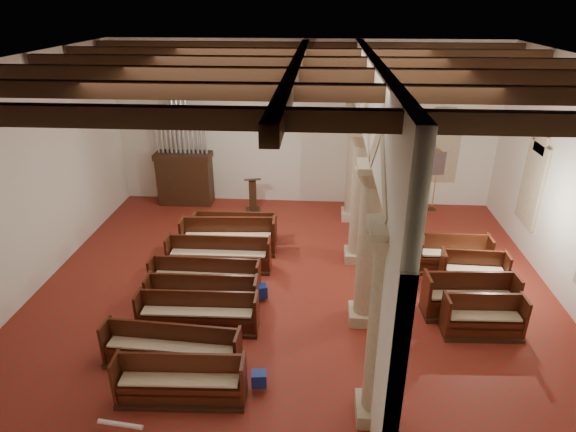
# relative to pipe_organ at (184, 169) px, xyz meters

# --- Properties ---
(floor) EXTENTS (14.00, 14.00, 0.00)m
(floor) POSITION_rel_pipe_organ_xyz_m (4.50, -5.50, -1.37)
(floor) COLOR maroon
(floor) RESTS_ON ground
(ceiling) EXTENTS (14.00, 14.00, 0.00)m
(ceiling) POSITION_rel_pipe_organ_xyz_m (4.50, -5.50, 4.63)
(ceiling) COLOR black
(ceiling) RESTS_ON wall_back
(wall_back) EXTENTS (14.00, 0.02, 6.00)m
(wall_back) POSITION_rel_pipe_organ_xyz_m (4.50, 0.50, 1.63)
(wall_back) COLOR white
(wall_back) RESTS_ON floor
(wall_front) EXTENTS (14.00, 0.02, 6.00)m
(wall_front) POSITION_rel_pipe_organ_xyz_m (4.50, -11.50, 1.63)
(wall_front) COLOR white
(wall_front) RESTS_ON floor
(wall_left) EXTENTS (0.02, 12.00, 6.00)m
(wall_left) POSITION_rel_pipe_organ_xyz_m (-2.50, -5.50, 1.63)
(wall_left) COLOR white
(wall_left) RESTS_ON floor
(ceiling_beams) EXTENTS (13.80, 11.80, 0.30)m
(ceiling_beams) POSITION_rel_pipe_organ_xyz_m (4.50, -5.50, 4.45)
(ceiling_beams) COLOR #361E11
(ceiling_beams) RESTS_ON wall_back
(arcade) EXTENTS (0.90, 11.90, 6.00)m
(arcade) POSITION_rel_pipe_organ_xyz_m (6.30, -5.50, 2.19)
(arcade) COLOR beige
(arcade) RESTS_ON floor
(window_right_b) EXTENTS (0.03, 1.00, 2.20)m
(window_right_b) POSITION_rel_pipe_organ_xyz_m (11.48, -3.00, 0.83)
(window_right_b) COLOR #367B63
(window_right_b) RESTS_ON wall_right
(window_back) EXTENTS (1.00, 0.03, 2.20)m
(window_back) POSITION_rel_pipe_organ_xyz_m (9.50, 0.48, 0.83)
(window_back) COLOR #367B63
(window_back) RESTS_ON wall_back
(pipe_organ) EXTENTS (2.10, 0.85, 4.40)m
(pipe_organ) POSITION_rel_pipe_organ_xyz_m (0.00, 0.00, 0.00)
(pipe_organ) COLOR #361E11
(pipe_organ) RESTS_ON floor
(lectern) EXTENTS (0.66, 0.68, 1.43)m
(lectern) POSITION_rel_pipe_organ_xyz_m (2.68, -0.72, -0.78)
(lectern) COLOR #382411
(lectern) RESTS_ON floor
(dossal_curtain) EXTENTS (1.80, 0.07, 2.17)m
(dossal_curtain) POSITION_rel_pipe_organ_xyz_m (8.00, 0.42, -0.21)
(dossal_curtain) COLOR maroon
(dossal_curtain) RESTS_ON floor
(processional_banner) EXTENTS (0.54, 0.69, 2.41)m
(processional_banner) POSITION_rel_pipe_organ_xyz_m (9.35, -0.01, -0.57)
(processional_banner) COLOR #361E11
(processional_banner) RESTS_ON floor
(hymnal_box_a) EXTENTS (0.33, 0.28, 0.30)m
(hymnal_box_a) POSITION_rel_pipe_organ_xyz_m (4.00, -9.46, -1.12)
(hymnal_box_a) COLOR navy
(hymnal_box_a) RESTS_ON floor
(hymnal_box_b) EXTENTS (0.35, 0.29, 0.33)m
(hymnal_box_b) POSITION_rel_pipe_organ_xyz_m (3.28, -8.69, -1.10)
(hymnal_box_b) COLOR #16419C
(hymnal_box_b) RESTS_ON floor
(hymnal_box_c) EXTENTS (0.41, 0.37, 0.35)m
(hymnal_box_c) POSITION_rel_pipe_organ_xyz_m (3.64, -6.34, -1.10)
(hymnal_box_c) COLOR #162097
(hymnal_box_c) RESTS_ON floor
(tube_heater_a) EXTENTS (0.88, 0.18, 0.09)m
(tube_heater_a) POSITION_rel_pipe_organ_xyz_m (1.58, -10.69, -1.21)
(tube_heater_a) COLOR silver
(tube_heater_a) RESTS_ON floor
(tube_heater_b) EXTENTS (0.91, 0.18, 0.09)m
(tube_heater_b) POSITION_rel_pipe_organ_xyz_m (1.53, -9.15, -1.21)
(tube_heater_b) COLOR silver
(tube_heater_b) RESTS_ON floor
(nave_pew_0) EXTENTS (2.57, 0.78, 1.01)m
(nave_pew_0) POSITION_rel_pipe_organ_xyz_m (2.51, -9.86, -1.04)
(nave_pew_0) COLOR #361E11
(nave_pew_0) RESTS_ON floor
(nave_pew_1) EXTENTS (3.01, 0.82, 0.97)m
(nave_pew_1) POSITION_rel_pipe_organ_xyz_m (2.04, -8.89, -1.05)
(nave_pew_1) COLOR #361E11
(nave_pew_1) RESTS_ON floor
(nave_pew_2) EXTENTS (2.89, 0.73, 0.98)m
(nave_pew_2) POSITION_rel_pipe_organ_xyz_m (2.31, -7.65, -1.05)
(nave_pew_2) COLOR #361E11
(nave_pew_2) RESTS_ON floor
(nave_pew_3) EXTENTS (2.79, 0.72, 1.01)m
(nave_pew_3) POSITION_rel_pipe_organ_xyz_m (2.26, -6.96, -1.04)
(nave_pew_3) COLOR #361E11
(nave_pew_3) RESTS_ON floor
(nave_pew_4) EXTENTS (2.95, 0.68, 0.98)m
(nave_pew_4) POSITION_rel_pipe_organ_xyz_m (2.13, -6.07, -1.05)
(nave_pew_4) COLOR #361E11
(nave_pew_4) RESTS_ON floor
(nave_pew_5) EXTENTS (3.03, 0.71, 1.00)m
(nave_pew_5) POSITION_rel_pipe_organ_xyz_m (2.24, -4.82, -1.04)
(nave_pew_5) COLOR #361E11
(nave_pew_5) RESTS_ON floor
(nave_pew_6) EXTENTS (2.94, 0.94, 1.13)m
(nave_pew_6) POSITION_rel_pipe_organ_xyz_m (2.34, -3.82, -1.00)
(nave_pew_6) COLOR #361E11
(nave_pew_6) RESTS_ON floor
(nave_pew_7) EXTENTS (2.68, 0.69, 0.97)m
(nave_pew_7) POSITION_rel_pipe_organ_xyz_m (2.42, -3.03, -1.05)
(nave_pew_7) COLOR #361E11
(nave_pew_7) RESTS_ON floor
(aisle_pew_0) EXTENTS (1.87, 0.76, 1.03)m
(aisle_pew_0) POSITION_rel_pipe_organ_xyz_m (9.02, -7.36, -1.02)
(aisle_pew_0) COLOR #361E11
(aisle_pew_0) RESTS_ON floor
(aisle_pew_1) EXTENTS (2.29, 0.91, 1.14)m
(aisle_pew_1) POSITION_rel_pipe_organ_xyz_m (8.91, -6.60, -0.99)
(aisle_pew_1) COLOR #361E11
(aisle_pew_1) RESTS_ON floor
(aisle_pew_2) EXTENTS (1.75, 0.75, 1.03)m
(aisle_pew_2) POSITION_rel_pipe_organ_xyz_m (9.38, -5.25, -1.02)
(aisle_pew_2) COLOR #361E11
(aisle_pew_2) RESTS_ON floor
(aisle_pew_3) EXTENTS (2.03, 0.75, 1.12)m
(aisle_pew_3) POSITION_rel_pipe_organ_xyz_m (9.01, -4.47, -0.99)
(aisle_pew_3) COLOR #361E11
(aisle_pew_3) RESTS_ON floor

